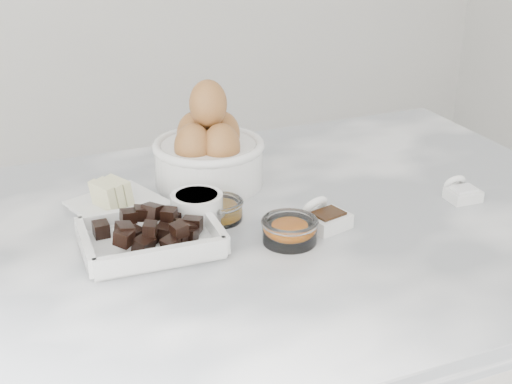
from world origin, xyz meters
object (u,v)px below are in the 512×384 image
at_px(butter_plate, 117,201).
at_px(honey_bowl, 219,210).
at_px(egg_bowl, 209,151).
at_px(vanilla_spoon, 325,217).
at_px(zest_bowl, 290,230).
at_px(chocolate_dish, 150,234).
at_px(salt_spoon, 461,191).
at_px(sugar_ramekin, 197,207).

xyz_separation_m(butter_plate, honey_bowl, (0.14, -0.09, -0.00)).
bearing_deg(egg_bowl, vanilla_spoon, -64.30).
height_order(honey_bowl, zest_bowl, zest_bowl).
relative_size(chocolate_dish, vanilla_spoon, 2.39).
xyz_separation_m(chocolate_dish, honey_bowl, (0.12, 0.05, -0.01)).
bearing_deg(honey_bowl, egg_bowl, 76.63).
distance_m(chocolate_dish, salt_spoon, 0.52).
xyz_separation_m(chocolate_dish, vanilla_spoon, (0.27, -0.04, -0.01)).
height_order(zest_bowl, vanilla_spoon, vanilla_spoon).
xyz_separation_m(chocolate_dish, sugar_ramekin, (0.09, 0.05, 0.00)).
xyz_separation_m(vanilla_spoon, salt_spoon, (0.26, -0.00, -0.00)).
relative_size(butter_plate, vanilla_spoon, 1.97).
bearing_deg(chocolate_dish, honey_bowl, 21.14).
height_order(egg_bowl, honey_bowl, egg_bowl).
xyz_separation_m(sugar_ramekin, zest_bowl, (0.11, -0.11, -0.01)).
bearing_deg(egg_bowl, sugar_ramekin, -116.60).
bearing_deg(salt_spoon, vanilla_spoon, 179.98).
bearing_deg(vanilla_spoon, butter_plate, 147.66).
relative_size(egg_bowl, zest_bowl, 2.29).
distance_m(butter_plate, sugar_ramekin, 0.14).
bearing_deg(butter_plate, sugar_ramekin, -41.17).
distance_m(honey_bowl, vanilla_spoon, 0.16).
bearing_deg(salt_spoon, honey_bowl, 168.06).
bearing_deg(zest_bowl, sugar_ramekin, 132.92).
distance_m(sugar_ramekin, vanilla_spoon, 0.20).
bearing_deg(zest_bowl, egg_bowl, 98.20).
height_order(honey_bowl, salt_spoon, salt_spoon).
bearing_deg(zest_bowl, salt_spoon, 4.50).
bearing_deg(sugar_ramekin, egg_bowl, 63.40).
bearing_deg(sugar_ramekin, vanilla_spoon, -26.16).
distance_m(zest_bowl, vanilla_spoon, 0.08).
distance_m(butter_plate, vanilla_spoon, 0.33).
distance_m(egg_bowl, salt_spoon, 0.43).
height_order(chocolate_dish, honey_bowl, chocolate_dish).
distance_m(butter_plate, salt_spoon, 0.57).
bearing_deg(zest_bowl, butter_plate, 135.72).
bearing_deg(salt_spoon, zest_bowl, -175.50).
bearing_deg(butter_plate, egg_bowl, 15.06).
distance_m(butter_plate, zest_bowl, 0.29).
xyz_separation_m(honey_bowl, salt_spoon, (0.40, -0.08, -0.00)).
xyz_separation_m(chocolate_dish, zest_bowl, (0.19, -0.06, -0.00)).
bearing_deg(vanilla_spoon, chocolate_dish, 172.20).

